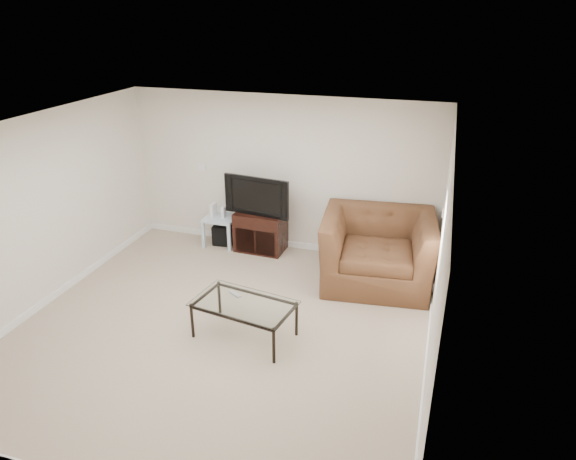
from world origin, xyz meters
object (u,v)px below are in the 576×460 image
(side_table, at_px, (222,230))
(coffee_table, at_px, (244,320))
(subwoofer, at_px, (224,234))
(recliner, at_px, (378,239))
(television, at_px, (260,194))
(tv_stand, at_px, (261,231))

(side_table, relative_size, coffee_table, 0.43)
(subwoofer, height_order, coffee_table, coffee_table)
(side_table, distance_m, recliner, 2.76)
(side_table, bearing_deg, recliner, -11.14)
(subwoofer, xyz_separation_m, recliner, (2.64, -0.55, 0.51))
(television, bearing_deg, recliner, -7.23)
(subwoofer, bearing_deg, television, -4.53)
(side_table, bearing_deg, subwoofer, 34.55)
(television, relative_size, recliner, 0.65)
(television, height_order, recliner, recliner)
(side_table, bearing_deg, coffee_table, -60.29)
(television, distance_m, recliner, 2.04)
(side_table, xyz_separation_m, coffee_table, (1.35, -2.36, -0.01))
(side_table, relative_size, recliner, 0.33)
(subwoofer, relative_size, coffee_table, 0.27)
(tv_stand, relative_size, recliner, 0.50)
(tv_stand, height_order, recliner, recliner)
(tv_stand, distance_m, side_table, 0.71)
(television, bearing_deg, side_table, -175.78)
(recliner, xyz_separation_m, coffee_table, (-1.32, -1.83, -0.45))
(tv_stand, height_order, subwoofer, tv_stand)
(television, bearing_deg, coffee_table, -67.75)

